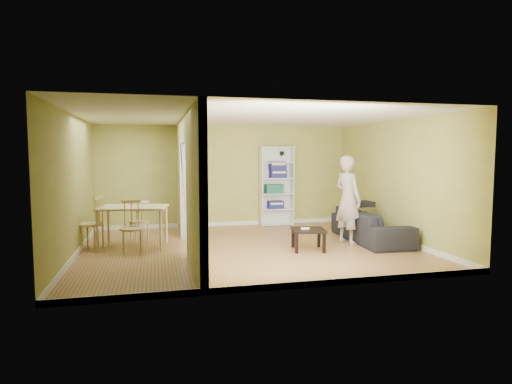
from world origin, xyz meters
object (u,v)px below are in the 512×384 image
coffee_table (308,232)px  chair_far (139,221)px  sofa (370,220)px  dining_table (133,210)px  bookshelf (276,186)px  person (348,192)px  chair_left (91,223)px  chair_near (132,227)px

coffee_table → chair_far: size_ratio=0.70×
sofa → coffee_table: 1.71m
dining_table → chair_far: 0.63m
bookshelf → dining_table: bearing=-150.8°
person → chair_far: 4.49m
person → coffee_table: bearing=95.1°
person → chair_left: 5.24m
coffee_table → chair_near: (-3.33, 0.52, 0.15)m
sofa → chair_far: size_ratio=2.62×
coffee_table → chair_near: chair_near is taller
sofa → bookshelf: 2.98m
sofa → bookshelf: size_ratio=1.13×
chair_left → chair_near: size_ratio=1.05×
dining_table → bookshelf: bearing=29.2°
chair_near → coffee_table: bearing=-12.2°
bookshelf → chair_far: bearing=-157.4°
sofa → chair_near: (-4.95, -0.02, 0.05)m
dining_table → chair_left: 0.84m
bookshelf → chair_left: bookshelf is taller
bookshelf → coffee_table: bearing=-94.4°
chair_left → chair_far: bearing=142.9°
sofa → chair_near: 4.95m
person → bookshelf: 2.80m
person → dining_table: (-4.35, 0.70, -0.34)m
dining_table → chair_near: 0.65m
sofa → dining_table: size_ratio=1.78×
sofa → chair_far: 4.99m
dining_table → chair_near: chair_near is taller
person → chair_left: bearing=65.0°
dining_table → sofa: bearing=-6.7°
coffee_table → chair_left: bearing=165.0°
chair_far → dining_table: bearing=56.1°
bookshelf → dining_table: (-3.56, -1.99, -0.30)m
sofa → person: (-0.59, -0.12, 0.64)m
dining_table → chair_far: bearing=80.7°
chair_near → chair_far: (0.09, 1.15, -0.05)m
person → coffee_table: person is taller
person → chair_far: person is taller
dining_table → chair_left: chair_left is taller
bookshelf → chair_near: 4.44m
person → bookshelf: size_ratio=1.04×
sofa → dining_table: bearing=86.2°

